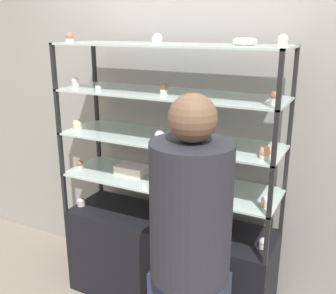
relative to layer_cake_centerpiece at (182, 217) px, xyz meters
The scene contains 29 objects.
back_wall 0.71m from the layer_cake_centerpiece, 106.00° to the left, with size 8.00×0.05×2.60m.
display_base 0.40m from the layer_cake_centerpiece, 169.69° to the left, with size 1.46×0.45×0.65m.
display_riser_lower 0.24m from the layer_cake_centerpiece, 169.69° to the left, with size 1.46×0.45×0.29m.
display_riser_middle 0.52m from the layer_cake_centerpiece, 169.69° to the left, with size 1.46×0.45×0.29m.
display_riser_upper 0.81m from the layer_cake_centerpiece, 169.69° to the left, with size 1.46×0.45×0.29m.
display_riser_top 1.10m from the layer_cake_centerpiece, 169.69° to the left, with size 1.46×0.45×0.29m.
layer_cake_centerpiece is the anchor object (origin of this frame).
sheet_cake_frosted 0.47m from the layer_cake_centerpiece, behind, with size 0.22×0.14×0.06m.
cupcake_0 0.79m from the layer_cake_centerpiece, behind, with size 0.06×0.06×0.07m.
cupcake_1 0.56m from the layer_cake_centerpiece, ahead, with size 0.06×0.06×0.07m.
price_tag_0 0.32m from the layer_cake_centerpiece, 35.84° to the right, with size 0.04×0.00×0.04m.
cupcake_2 0.82m from the layer_cake_centerpiece, behind, with size 0.05×0.05×0.06m.
cupcake_3 0.28m from the layer_cake_centerpiece, 162.37° to the right, with size 0.05×0.05×0.06m.
cupcake_4 0.62m from the layer_cake_centerpiece, ahead, with size 0.05×0.05×0.06m.
price_tag_1 0.36m from the layer_cake_centerpiece, 133.60° to the right, with size 0.04×0.00×0.04m.
cupcake_5 0.95m from the layer_cake_centerpiece, behind, with size 0.07×0.07×0.07m.
cupcake_6 0.57m from the layer_cake_centerpiece, 147.27° to the right, with size 0.07×0.07×0.07m.
cupcake_7 0.78m from the layer_cake_centerpiece, 10.54° to the right, with size 0.07×0.07×0.07m.
price_tag_2 0.57m from the layer_cake_centerpiece, 89.87° to the right, with size 0.04×0.00×0.04m.
cupcake_8 1.15m from the layer_cake_centerpiece, behind, with size 0.05×0.05×0.07m.
cupcake_9 0.86m from the layer_cake_centerpiece, 163.68° to the right, with size 0.05×0.05×0.07m.
cupcake_10 1.02m from the layer_cake_centerpiece, ahead, with size 0.05×0.05×0.07m.
price_tag_3 0.99m from the layer_cake_centerpiece, 159.57° to the right, with size 0.04×0.00×0.04m.
cupcake_11 1.39m from the layer_cake_centerpiece, behind, with size 0.05×0.05×0.06m.
cupcake_12 1.15m from the layer_cake_centerpiece, 142.19° to the right, with size 0.05×0.05×0.06m.
cupcake_13 1.28m from the layer_cake_centerpiece, ahead, with size 0.05×0.05×0.06m.
price_tag_4 1.15m from the layer_cake_centerpiece, 115.77° to the right, with size 0.04×0.00×0.04m.
donut_glazed 1.18m from the layer_cake_centerpiece, 12.80° to the left, with size 0.14×0.14×0.04m.
customer_figure 0.72m from the layer_cake_centerpiece, 61.77° to the right, with size 0.39×0.39×1.65m.
Camera 1 is at (1.10, -2.16, 1.92)m, focal length 42.00 mm.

